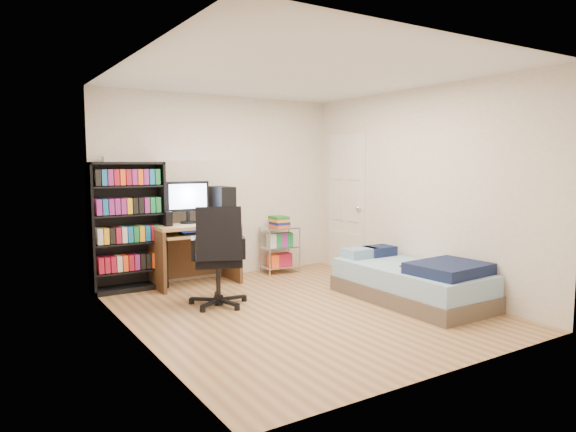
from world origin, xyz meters
TOP-DOWN VIEW (x-y plane):
  - room at (0.00, 0.00)m, footprint 3.58×4.08m
  - media_shelf at (-1.33, 1.84)m, footprint 0.90×0.30m
  - computer_desk at (-0.41, 1.73)m, footprint 1.07×0.62m
  - office_chair at (-0.69, 0.60)m, footprint 0.87×0.87m
  - wire_cart at (0.80, 1.74)m, footprint 0.53×0.40m
  - bed at (1.27, -0.40)m, footprint 0.92×1.84m
  - door at (1.72, 1.35)m, footprint 0.12×0.80m

SIDE VIEW (x-z plane):
  - bed at x=1.27m, z-range -0.03..0.49m
  - office_chair at x=-0.69m, z-range -0.20..0.92m
  - wire_cart at x=0.80m, z-range 0.12..0.94m
  - computer_desk at x=-0.41m, z-range 0.05..1.40m
  - media_shelf at x=-1.33m, z-range -0.01..1.65m
  - door at x=1.72m, z-range 0.00..2.00m
  - room at x=0.00m, z-range -0.04..2.54m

